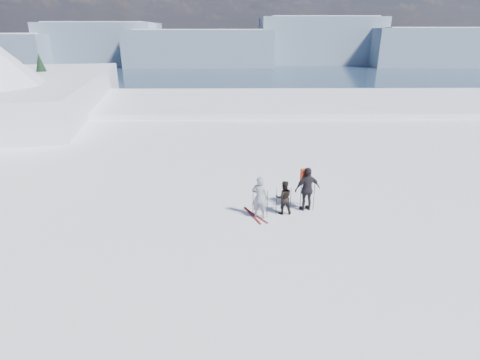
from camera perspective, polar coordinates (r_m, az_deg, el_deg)
The scene contains 9 objects.
lake_basin at distance 43.02m, azimuth 1.74°, elevation 3.01°, with size 820.00×820.00×71.62m.
far_mountain_range at distance 466.76m, azimuth 3.23°, elevation 19.99°, with size 770.00×110.00×53.00m.
near_ridge at distance 48.25m, azimuth -31.72°, elevation 5.56°, with size 31.37×35.68×25.62m.
skier_grey at distance 15.56m, azimuth 3.02°, elevation -2.66°, with size 0.67×0.44×1.84m, color gray.
skier_dark at distance 16.05m, azimuth 6.66°, elevation -2.65°, with size 0.73×0.57×1.50m, color black.
skier_pack at distance 16.42m, azimuth 10.22°, elevation -1.38°, with size 1.16×0.48×1.97m, color black.
backpack at distance 16.18m, azimuth 10.14°, elevation 3.16°, with size 0.42×0.24×0.60m, color red.
ski_poles at distance 16.02m, azimuth 6.71°, elevation -3.19°, with size 2.70×0.69×1.32m.
skis_loose at distance 16.06m, azimuth 2.13°, elevation -5.40°, with size 0.99×1.62×0.03m.
Camera 1 is at (-1.89, -10.68, 7.35)m, focal length 28.00 mm.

